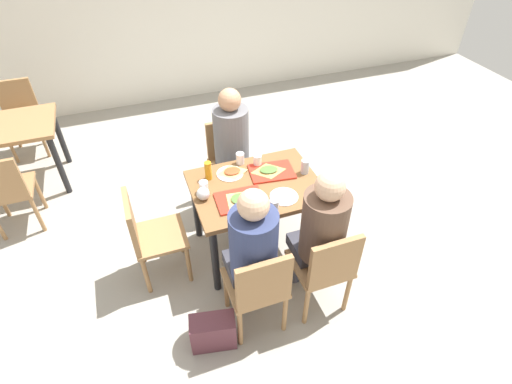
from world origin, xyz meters
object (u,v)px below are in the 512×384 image
object	(u,v)px
pizza_slice_a	(239,199)
handbag	(213,332)
person_in_red	(252,248)
background_table	(10,136)
pizza_slice_b	(269,170)
main_table	(256,195)
paper_plate_center	(230,174)
chair_far_side	(229,157)
foil_bundle	(203,194)
chair_near_left	(259,286)
chair_near_right	(326,266)
chair_left_end	(148,233)
soda_can	(305,167)
background_chair_far	(20,112)
condiment_bottle	(208,171)
pizza_slice_c	(232,171)
plastic_cup_d	(257,160)
person_far_side	(233,143)
tray_red_near	(240,200)
plastic_cup_b	(274,205)
tray_red_far	(272,172)
person_in_brown_jacket	(321,229)
background_chair_near	(6,189)
plastic_cup_c	(204,187)
plastic_cup_a	(240,158)

from	to	relation	value
pizza_slice_a	handbag	xyz separation A→B (m)	(-0.42, -0.64, -0.61)
person_in_red	background_table	size ratio (longest dim) A/B	1.39
pizza_slice_b	background_table	size ratio (longest dim) A/B	0.26
main_table	paper_plate_center	distance (m)	0.28
chair_far_side	foil_bundle	size ratio (longest dim) A/B	8.37
background_table	foil_bundle	bearing A→B (deg)	-47.72
pizza_slice_a	chair_near_left	bearing A→B (deg)	-96.29
chair_near_right	pizza_slice_b	distance (m)	0.93
chair_left_end	soda_can	size ratio (longest dim) A/B	6.86
chair_near_right	background_table	xyz separation A→B (m)	(-2.25, 2.46, 0.11)
soda_can	background_chair_far	world-z (taller)	soda_can
chair_left_end	pizza_slice_b	world-z (taller)	chair_left_end
condiment_bottle	background_table	world-z (taller)	condiment_bottle
main_table	foil_bundle	size ratio (longest dim) A/B	10.21
main_table	soda_can	size ratio (longest dim) A/B	8.37
pizza_slice_c	plastic_cup_d	bearing A→B (deg)	8.13
chair_near_left	soda_can	bearing A→B (deg)	48.72
person_in_red	background_chair_far	xyz separation A→B (m)	(-1.74, 3.05, -0.25)
person_far_side	plastic_cup_d	distance (m)	0.39
paper_plate_center	chair_left_end	bearing A→B (deg)	-164.19
tray_red_near	chair_left_end	bearing A→B (deg)	169.43
chair_far_side	chair_left_end	size ratio (longest dim) A/B	1.00
plastic_cup_b	background_chair_far	world-z (taller)	background_chair_far
background_chair_far	chair_far_side	bearing A→B (deg)	-39.85
tray_red_far	paper_plate_center	distance (m)	0.35
tray_red_far	background_chair_far	xyz separation A→B (m)	(-2.17, 2.31, -0.24)
person_in_brown_jacket	pizza_slice_a	xyz separation A→B (m)	(-0.44, 0.48, 0.01)
main_table	chair_left_end	world-z (taller)	chair_left_end
background_chair_far	background_chair_near	bearing A→B (deg)	-90.00
plastic_cup_d	condiment_bottle	xyz separation A→B (m)	(-0.43, -0.04, 0.03)
chair_far_side	plastic_cup_b	xyz separation A→B (m)	(0.03, -1.09, 0.28)
soda_can	foil_bundle	xyz separation A→B (m)	(-0.87, -0.04, -0.01)
chair_far_side	pizza_slice_a	world-z (taller)	chair_far_side
person_in_red	tray_red_near	bearing A→B (deg)	81.16
pizza_slice_c	chair_left_end	bearing A→B (deg)	-164.29
person_in_red	paper_plate_center	bearing A→B (deg)	83.04
plastic_cup_d	background_table	size ratio (longest dim) A/B	0.11
person_far_side	background_table	distance (m)	2.26
plastic_cup_c	background_chair_near	bearing A→B (deg)	150.31
chair_near_right	pizza_slice_a	xyz separation A→B (m)	(-0.44, 0.62, 0.26)
chair_near_left	condiment_bottle	size ratio (longest dim) A/B	5.23
chair_far_side	tray_red_near	distance (m)	0.95
chair_near_left	chair_far_side	size ratio (longest dim) A/B	1.00
plastic_cup_b	foil_bundle	distance (m)	0.55
soda_can	background_table	size ratio (longest dim) A/B	0.14
main_table	plastic_cup_a	xyz separation A→B (m)	(-0.03, 0.32, 0.16)
pizza_slice_b	background_chair_far	distance (m)	3.16
person_in_brown_jacket	chair_far_side	bearing A→B (deg)	100.39
tray_red_far	soda_can	bearing A→B (deg)	-20.50
plastic_cup_b	condiment_bottle	bearing A→B (deg)	123.77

